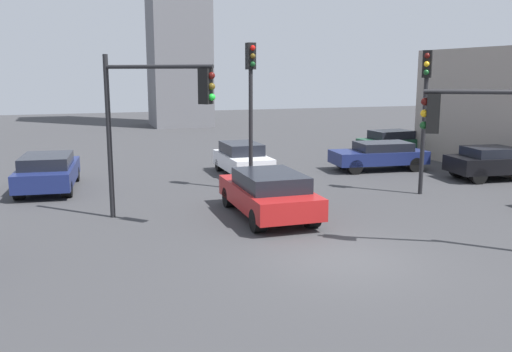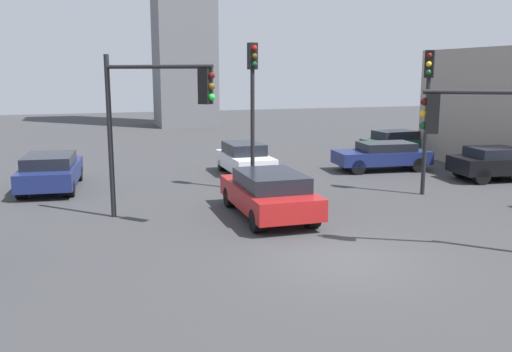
# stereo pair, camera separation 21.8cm
# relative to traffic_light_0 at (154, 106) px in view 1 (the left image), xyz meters

# --- Properties ---
(ground_plane) EXTENTS (106.58, 106.58, 0.00)m
(ground_plane) POSITION_rel_traffic_light_0_xyz_m (3.93, -4.77, -3.64)
(ground_plane) COLOR #38383A
(traffic_light_0) EXTENTS (2.88, 2.83, 5.18)m
(traffic_light_0) POSITION_rel_traffic_light_0_xyz_m (0.00, 0.00, 0.00)
(traffic_light_0) COLOR black
(traffic_light_0) RESTS_ON ground_plane
(traffic_light_1) EXTENTS (3.18, 1.82, 4.54)m
(traffic_light_1) POSITION_rel_traffic_light_0_xyz_m (7.66, -5.50, -0.47)
(traffic_light_1) COLOR black
(traffic_light_1) RESTS_ON ground_plane
(traffic_light_2) EXTENTS (0.35, 0.47, 5.72)m
(traffic_light_2) POSITION_rel_traffic_light_0_xyz_m (4.25, 3.74, 0.32)
(traffic_light_2) COLOR black
(traffic_light_2) RESTS_ON ground_plane
(traffic_light_3) EXTENTS (0.46, 0.47, 5.42)m
(traffic_light_3) POSITION_rel_traffic_light_0_xyz_m (10.23, 1.03, 0.12)
(traffic_light_3) COLOR black
(traffic_light_3) RESTS_ON ground_plane
(car_0) EXTENTS (2.50, 4.82, 1.44)m
(car_0) POSITION_rel_traffic_light_0_xyz_m (-3.37, 6.34, -2.88)
(car_0) COLOR navy
(car_0) RESTS_ON ground_plane
(car_1) EXTENTS (2.16, 4.79, 1.50)m
(car_1) POSITION_rel_traffic_light_0_xyz_m (3.52, -0.32, -2.84)
(car_1) COLOR maroon
(car_1) RESTS_ON ground_plane
(car_4) EXTENTS (4.60, 2.29, 1.34)m
(car_4) POSITION_rel_traffic_light_0_xyz_m (11.49, 6.15, -2.91)
(car_4) COLOR navy
(car_4) RESTS_ON ground_plane
(car_5) EXTENTS (1.76, 4.02, 1.46)m
(car_5) POSITION_rel_traffic_light_0_xyz_m (4.91, 7.03, -2.89)
(car_5) COLOR silver
(car_5) RESTS_ON ground_plane
(car_6) EXTENTS (4.05, 1.96, 1.40)m
(car_6) POSITION_rel_traffic_light_0_xyz_m (14.75, 10.14, -2.90)
(car_6) COLOR #19472D
(car_6) RESTS_ON ground_plane
(car_7) EXTENTS (4.39, 2.37, 1.42)m
(car_7) POSITION_rel_traffic_light_0_xyz_m (15.15, 2.54, -2.87)
(car_7) COLOR black
(car_7) RESTS_ON ground_plane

